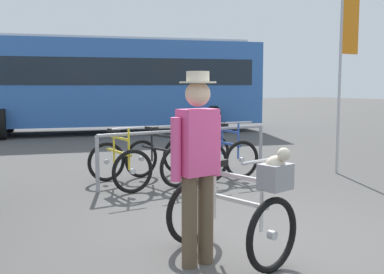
% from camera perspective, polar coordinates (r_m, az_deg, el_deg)
% --- Properties ---
extents(ground_plane, '(80.00, 80.00, 0.00)m').
position_cam_1_polar(ground_plane, '(4.95, 10.38, -12.79)').
color(ground_plane, '#514F4C').
extents(bike_rack_rail, '(3.21, 0.17, 0.88)m').
position_cam_1_polar(bike_rack_rail, '(7.88, -0.54, -0.56)').
color(bike_rack_rail, '#99999E').
rests_on(bike_rack_rail, ground).
extents(racked_bike_yellow, '(0.70, 1.11, 0.97)m').
position_cam_1_polar(racked_bike_yellow, '(7.55, -8.77, -3.21)').
color(racked_bike_yellow, black).
rests_on(racked_bike_yellow, ground).
extents(racked_bike_black, '(0.83, 1.17, 0.97)m').
position_cam_1_polar(racked_bike_black, '(7.85, -4.06, -2.79)').
color(racked_bike_black, black).
rests_on(racked_bike_black, ground).
extents(racked_bike_red, '(0.71, 1.12, 0.97)m').
position_cam_1_polar(racked_bike_red, '(8.20, 0.27, -2.38)').
color(racked_bike_red, black).
rests_on(racked_bike_red, ground).
extents(racked_bike_blue, '(0.75, 1.14, 0.97)m').
position_cam_1_polar(racked_bike_blue, '(8.58, 4.23, -2.00)').
color(racked_bike_blue, black).
rests_on(racked_bike_blue, ground).
extents(featured_bicycle, '(0.88, 1.25, 1.09)m').
position_cam_1_polar(featured_bicycle, '(4.40, 5.62, -8.54)').
color(featured_bicycle, black).
rests_on(featured_bicycle, ground).
extents(person_with_featured_bike, '(0.53, 0.32, 1.72)m').
position_cam_1_polar(person_with_featured_bike, '(4.18, 0.68, -2.82)').
color(person_with_featured_bike, brown).
rests_on(person_with_featured_bike, ground).
extents(bus_distant, '(10.31, 4.94, 3.08)m').
position_cam_1_polar(bus_distant, '(16.13, -9.97, 6.72)').
color(bus_distant, '#3366B7').
rests_on(bus_distant, ground).
extents(banner_flag, '(0.45, 0.05, 3.20)m').
position_cam_1_polar(banner_flag, '(9.04, 17.97, 9.96)').
color(banner_flag, '#B2B2B7').
rests_on(banner_flag, ground).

